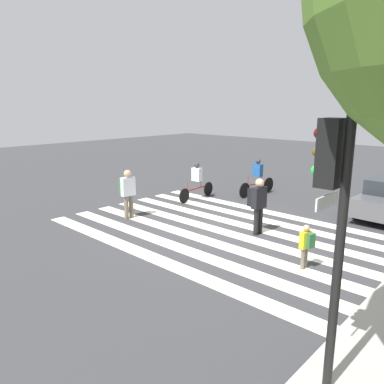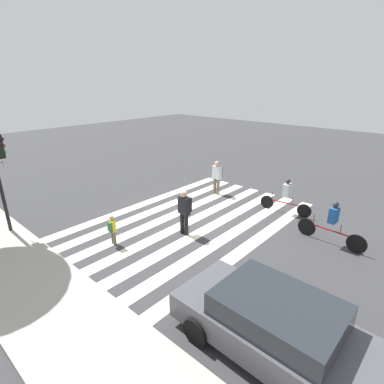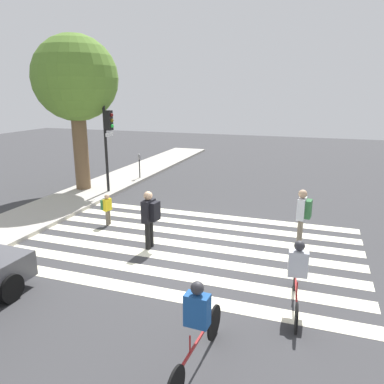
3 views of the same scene
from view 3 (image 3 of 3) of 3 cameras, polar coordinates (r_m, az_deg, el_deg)
ground_plane at (r=11.47m, az=-0.36°, el=-8.09°), size 60.00×60.00×0.00m
sidewalk_curb at (r=14.61m, az=-24.25°, el=-4.02°), size 36.00×2.50×0.14m
crosswalk_stripes at (r=11.47m, az=-0.36°, el=-8.08°), size 6.23×10.00×0.01m
traffic_light at (r=16.89m, az=-12.70°, el=8.72°), size 0.60×0.50×3.93m
parking_meter at (r=19.67m, az=-8.04°, el=4.76°), size 0.15×0.15×1.40m
street_tree at (r=17.70m, az=-17.33°, el=15.92°), size 3.69×3.69×6.93m
pedestrian_adult_yellow_jacket at (r=11.65m, az=16.52°, el=-3.08°), size 0.50×0.43×1.72m
pedestrian_adult_blue_shirt at (r=13.28m, az=-12.85°, el=-2.25°), size 0.33×0.29×1.11m
pedestrian_adult_tall_backpack at (r=11.00m, az=-6.42°, el=-3.56°), size 0.51×0.44×1.74m
cyclist_mid_street at (r=8.29m, az=15.77°, el=-11.69°), size 2.26×0.42×1.57m
cyclist_near_curb at (r=6.45m, az=0.79°, el=-19.38°), size 2.40×0.41×1.62m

